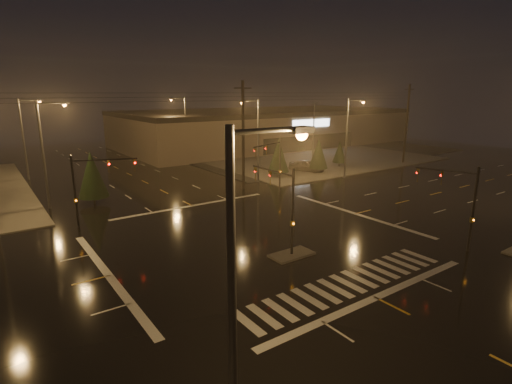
# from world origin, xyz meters

# --- Properties ---
(ground) EXTENTS (140.00, 140.00, 0.00)m
(ground) POSITION_xyz_m (0.00, 0.00, 0.00)
(ground) COLOR black
(ground) RESTS_ON ground
(sidewalk_ne) EXTENTS (36.00, 36.00, 0.12)m
(sidewalk_ne) POSITION_xyz_m (30.00, 30.00, 0.06)
(sidewalk_ne) COLOR #484540
(sidewalk_ne) RESTS_ON ground
(median_island) EXTENTS (3.00, 1.60, 0.15)m
(median_island) POSITION_xyz_m (0.00, -4.00, 0.07)
(median_island) COLOR #484540
(median_island) RESTS_ON ground
(crosswalk) EXTENTS (15.00, 2.60, 0.01)m
(crosswalk) POSITION_xyz_m (0.00, -9.00, 0.01)
(crosswalk) COLOR beige
(crosswalk) RESTS_ON ground
(stop_bar_near) EXTENTS (16.00, 0.50, 0.01)m
(stop_bar_near) POSITION_xyz_m (0.00, -11.00, 0.01)
(stop_bar_near) COLOR beige
(stop_bar_near) RESTS_ON ground
(stop_bar_far) EXTENTS (16.00, 0.50, 0.01)m
(stop_bar_far) POSITION_xyz_m (0.00, 11.00, 0.01)
(stop_bar_far) COLOR beige
(stop_bar_far) RESTS_ON ground
(parking_lot) EXTENTS (50.00, 24.00, 0.08)m
(parking_lot) POSITION_xyz_m (35.00, 28.00, 0.04)
(parking_lot) COLOR black
(parking_lot) RESTS_ON ground
(retail_building) EXTENTS (60.20, 28.30, 7.20)m
(retail_building) POSITION_xyz_m (35.00, 45.99, 3.84)
(retail_building) COLOR #6B594C
(retail_building) RESTS_ON ground
(signal_mast_median) EXTENTS (0.25, 4.59, 6.00)m
(signal_mast_median) POSITION_xyz_m (0.00, -3.07, 3.75)
(signal_mast_median) COLOR black
(signal_mast_median) RESTS_ON ground
(signal_mast_ne) EXTENTS (4.84, 1.86, 6.00)m
(signal_mast_ne) POSITION_xyz_m (9.50, 10.14, 3.79)
(signal_mast_ne) COLOR black
(signal_mast_ne) RESTS_ON ground
(signal_mast_nw) EXTENTS (4.84, 1.86, 6.00)m
(signal_mast_nw) POSITION_xyz_m (-9.50, 10.14, 3.79)
(signal_mast_nw) COLOR black
(signal_mast_nw) RESTS_ON ground
(signal_mast_se) EXTENTS (1.55, 3.87, 6.00)m
(signal_mast_se) POSITION_xyz_m (10.23, -9.75, 3.71)
(signal_mast_se) COLOR black
(signal_mast_se) RESTS_ON ground
(streetlight_0) EXTENTS (2.77, 0.32, 10.00)m
(streetlight_0) POSITION_xyz_m (-11.18, -15.00, 5.80)
(streetlight_0) COLOR #38383A
(streetlight_0) RESTS_ON ground
(streetlight_1) EXTENTS (2.77, 0.32, 10.00)m
(streetlight_1) POSITION_xyz_m (-11.18, 18.00, 5.80)
(streetlight_1) COLOR #38383A
(streetlight_1) RESTS_ON ground
(streetlight_2) EXTENTS (2.77, 0.32, 10.00)m
(streetlight_2) POSITION_xyz_m (-11.18, 34.00, 5.80)
(streetlight_2) COLOR #38383A
(streetlight_2) RESTS_ON ground
(streetlight_3) EXTENTS (2.77, 0.32, 10.00)m
(streetlight_3) POSITION_xyz_m (11.18, 16.00, 5.80)
(streetlight_3) COLOR #38383A
(streetlight_3) RESTS_ON ground
(streetlight_4) EXTENTS (2.77, 0.32, 10.00)m
(streetlight_4) POSITION_xyz_m (11.18, 36.00, 5.80)
(streetlight_4) COLOR #38383A
(streetlight_4) RESTS_ON ground
(streetlight_6) EXTENTS (0.32, 2.77, 10.00)m
(streetlight_6) POSITION_xyz_m (22.00, 11.18, 5.80)
(streetlight_6) COLOR #38383A
(streetlight_6) RESTS_ON ground
(utility_pole_1) EXTENTS (2.20, 0.32, 12.00)m
(utility_pole_1) POSITION_xyz_m (8.00, 14.00, 6.13)
(utility_pole_1) COLOR black
(utility_pole_1) RESTS_ON ground
(utility_pole_2) EXTENTS (2.20, 0.32, 12.00)m
(utility_pole_2) POSITION_xyz_m (38.00, 14.00, 6.13)
(utility_pole_2) COLOR black
(utility_pole_2) RESTS_ON ground
(conifer_0) EXTENTS (2.76, 2.76, 5.02)m
(conifer_0) POSITION_xyz_m (15.28, 16.80, 2.86)
(conifer_0) COLOR black
(conifer_0) RESTS_ON ground
(conifer_1) EXTENTS (2.59, 2.59, 4.74)m
(conifer_1) POSITION_xyz_m (21.44, 15.83, 2.72)
(conifer_1) COLOR black
(conifer_1) RESTS_ON ground
(conifer_2) EXTENTS (2.02, 2.02, 3.86)m
(conifer_2) POSITION_xyz_m (27.21, 17.36, 2.28)
(conifer_2) COLOR black
(conifer_2) RESTS_ON ground
(conifer_3) EXTENTS (2.89, 2.89, 5.21)m
(conifer_3) POSITION_xyz_m (-7.56, 17.28, 2.95)
(conifer_3) COLOR black
(conifer_3) RESTS_ON ground
(car_parked) EXTENTS (3.85, 5.32, 1.68)m
(car_parked) POSITION_xyz_m (20.78, 17.38, 0.84)
(car_parked) COLOR black
(car_parked) RESTS_ON ground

